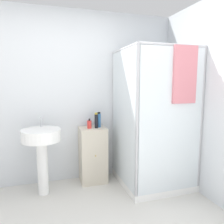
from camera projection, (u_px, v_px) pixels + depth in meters
wall_back at (64, 98)px, 3.19m from camera, size 6.40×0.06×2.50m
shower_enclosure at (152, 151)px, 3.09m from camera, size 0.94×0.97×1.93m
vanity_cabinet at (93, 155)px, 3.23m from camera, size 0.38×0.35×0.82m
sink at (42, 144)px, 2.82m from camera, size 0.50×0.50×1.01m
soap_dispenser at (89, 124)px, 3.13m from camera, size 0.06×0.06×0.14m
shampoo_bottle_tall_black at (96, 121)px, 3.14m from camera, size 0.05×0.05×0.22m
shampoo_bottle_blue at (99, 120)px, 3.20m from camera, size 0.05×0.05×0.22m
lotion_bottle_white at (89, 123)px, 3.25m from camera, size 0.05×0.05×0.14m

